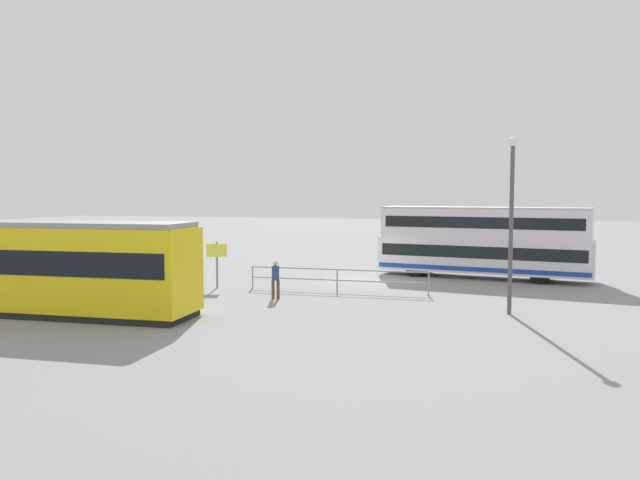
{
  "coord_description": "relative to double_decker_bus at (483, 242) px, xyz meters",
  "views": [
    {
      "loc": [
        -6.42,
        31.73,
        4.55
      ],
      "look_at": [
        1.71,
        3.73,
        2.37
      ],
      "focal_mm": 34.45,
      "sensor_mm": 36.0,
      "label": 1
    }
  ],
  "objects": [
    {
      "name": "ground_plane",
      "position": [
        5.65,
        2.56,
        -1.98
      ],
      "size": [
        160.0,
        160.0,
        0.0
      ],
      "primitive_type": "plane",
      "color": "gray"
    },
    {
      "name": "double_decker_bus",
      "position": [
        0.0,
        0.0,
        0.0
      ],
      "size": [
        11.46,
        4.21,
        3.86
      ],
      "color": "silver",
      "rests_on": "ground"
    },
    {
      "name": "tram_yellow",
      "position": [
        16.09,
        15.03,
        -0.15
      ],
      "size": [
        12.69,
        3.12,
        3.53
      ],
      "color": "yellow",
      "rests_on": "ground"
    },
    {
      "name": "pedestrian_near_railing",
      "position": [
        8.48,
        9.39,
        -1.02
      ],
      "size": [
        0.41,
        0.41,
        1.68
      ],
      "color": "#4C3F2D",
      "rests_on": "ground"
    },
    {
      "name": "pedestrian_railing",
      "position": [
        6.38,
        6.8,
        -1.24
      ],
      "size": [
        8.53,
        0.16,
        1.08
      ],
      "color": "gray",
      "rests_on": "ground"
    },
    {
      "name": "info_sign",
      "position": [
        12.28,
        7.31,
        -0.43
      ],
      "size": [
        1.0,
        0.25,
        2.26
      ],
      "color": "slate",
      "rests_on": "ground"
    },
    {
      "name": "street_lamp",
      "position": [
        -1.25,
        10.14,
        1.94
      ],
      "size": [
        0.36,
        0.36,
        6.69
      ],
      "color": "#4C4C51",
      "rests_on": "ground"
    }
  ]
}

